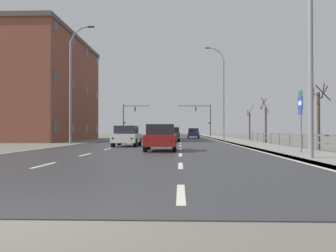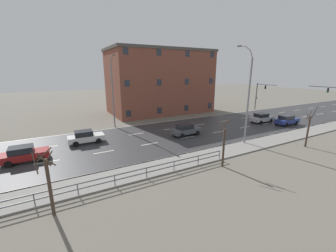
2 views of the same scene
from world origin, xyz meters
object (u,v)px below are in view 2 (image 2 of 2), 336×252
at_px(car_far_left, 186,129).
at_px(traffic_signal_left, 260,92).
at_px(car_near_left, 86,137).
at_px(car_mid_centre, 287,120).
at_px(street_lamp_midground, 248,97).
at_px(street_lamp_left_bank, 113,93).
at_px(brick_building, 160,81).
at_px(car_far_right, 24,154).
at_px(car_near_right, 262,118).

bearing_deg(car_far_left, traffic_signal_left, 106.17).
height_order(car_near_left, car_mid_centre, same).
xyz_separation_m(street_lamp_midground, traffic_signal_left, (-14.52, 20.68, -1.71)).
bearing_deg(traffic_signal_left, street_lamp_left_bank, -90.74).
distance_m(street_lamp_left_bank, brick_building, 14.65).
bearing_deg(street_lamp_left_bank, car_far_left, 39.86).
height_order(street_lamp_midground, car_mid_centre, street_lamp_midground).
bearing_deg(car_far_left, car_near_left, -106.28).
height_order(car_near_left, brick_building, brick_building).
xyz_separation_m(traffic_signal_left, car_near_left, (5.34, -37.43, -3.07)).
bearing_deg(street_lamp_left_bank, traffic_signal_left, 89.26).
xyz_separation_m(car_near_left, brick_building, (-14.08, 17.09, 5.57)).
bearing_deg(car_far_right, car_near_right, 89.03).
relative_size(street_lamp_left_bank, car_mid_centre, 2.59).
xyz_separation_m(street_lamp_midground, car_far_right, (-6.29, -22.71, -4.78)).
xyz_separation_m(traffic_signal_left, brick_building, (-8.74, -20.34, 2.50)).
distance_m(car_near_left, car_mid_centre, 30.58).
height_order(car_far_left, brick_building, brick_building).
xyz_separation_m(traffic_signal_left, car_far_right, (8.23, -43.39, -3.07)).
height_order(car_near_right, car_near_left, same).
xyz_separation_m(traffic_signal_left, car_far_left, (8.41, -24.98, -3.07)).
bearing_deg(car_mid_centre, car_near_right, -143.56).
bearing_deg(car_far_right, traffic_signal_left, 100.13).
relative_size(street_lamp_midground, street_lamp_left_bank, 1.06).
bearing_deg(street_lamp_left_bank, car_near_left, -41.43).
distance_m(car_near_left, car_far_left, 12.82).
distance_m(street_lamp_midground, car_near_left, 19.70).
bearing_deg(car_far_left, street_lamp_left_bank, -142.57).
bearing_deg(street_lamp_midground, car_near_right, 118.84).
bearing_deg(brick_building, car_near_right, 31.96).
height_order(traffic_signal_left, car_far_left, traffic_signal_left).
xyz_separation_m(street_lamp_left_bank, car_near_right, (8.86, 22.73, -4.46)).
bearing_deg(car_near_right, car_mid_centre, 36.78).
bearing_deg(car_mid_centre, traffic_signal_left, 148.10).
relative_size(car_near_left, car_far_right, 1.00).
relative_size(street_lamp_left_bank, car_far_left, 2.57).
xyz_separation_m(street_lamp_left_bank, car_mid_centre, (11.89, 24.87, -4.46)).
bearing_deg(traffic_signal_left, street_lamp_midground, -54.91).
height_order(street_lamp_left_bank, traffic_signal_left, street_lamp_left_bank).
bearing_deg(brick_building, car_near_left, -50.51).
distance_m(car_near_left, car_far_right, 6.62).
bearing_deg(car_near_left, car_far_left, 76.83).
relative_size(car_far_right, car_mid_centre, 1.00).
height_order(car_near_left, car_far_left, same).
bearing_deg(car_far_right, car_near_left, 115.28).
xyz_separation_m(street_lamp_left_bank, car_far_right, (8.65, -11.03, -4.46)).
height_order(street_lamp_left_bank, car_near_left, street_lamp_left_bank).
distance_m(traffic_signal_left, car_far_left, 26.54).
height_order(street_lamp_midground, brick_building, brick_building).
distance_m(car_near_left, brick_building, 22.83).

